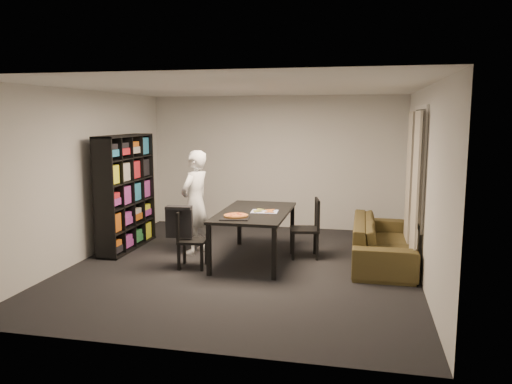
% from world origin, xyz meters
% --- Properties ---
extents(room, '(5.01, 5.51, 2.61)m').
position_xyz_m(room, '(0.00, 0.00, 1.30)').
color(room, black).
rests_on(room, ground).
extents(window_pane, '(0.02, 1.40, 1.60)m').
position_xyz_m(window_pane, '(2.48, 0.60, 1.50)').
color(window_pane, black).
rests_on(window_pane, room).
extents(window_frame, '(0.03, 1.52, 1.72)m').
position_xyz_m(window_frame, '(2.48, 0.60, 1.50)').
color(window_frame, white).
rests_on(window_frame, room).
extents(curtain_left, '(0.03, 0.70, 2.25)m').
position_xyz_m(curtain_left, '(2.40, 0.08, 1.15)').
color(curtain_left, beige).
rests_on(curtain_left, room).
extents(curtain_right, '(0.03, 0.70, 2.25)m').
position_xyz_m(curtain_right, '(2.40, 1.12, 1.15)').
color(curtain_right, beige).
rests_on(curtain_right, room).
extents(bookshelf, '(0.35, 1.50, 1.90)m').
position_xyz_m(bookshelf, '(-2.16, 0.60, 0.95)').
color(bookshelf, black).
rests_on(bookshelf, room).
extents(dining_table, '(1.02, 1.84, 0.77)m').
position_xyz_m(dining_table, '(0.09, 0.35, 0.70)').
color(dining_table, black).
rests_on(dining_table, room).
extents(chair_left, '(0.43, 0.43, 0.84)m').
position_xyz_m(chair_left, '(-0.79, -0.22, 0.48)').
color(chair_left, black).
rests_on(chair_left, room).
extents(chair_right, '(0.51, 0.51, 0.93)m').
position_xyz_m(chair_right, '(0.91, 0.70, 0.53)').
color(chair_right, black).
rests_on(chair_right, room).
extents(draped_jacket, '(0.40, 0.21, 0.47)m').
position_xyz_m(draped_jacket, '(-0.91, -0.23, 0.70)').
color(draped_jacket, black).
rests_on(draped_jacket, chair_left).
extents(person, '(0.56, 0.70, 1.67)m').
position_xyz_m(person, '(-0.93, 0.57, 0.83)').
color(person, white).
rests_on(person, room).
extents(baking_tray, '(0.44, 0.37, 0.01)m').
position_xyz_m(baking_tray, '(-0.06, -0.24, 0.77)').
color(baking_tray, black).
rests_on(baking_tray, dining_table).
extents(pepperoni_pizza, '(0.35, 0.35, 0.03)m').
position_xyz_m(pepperoni_pizza, '(-0.07, -0.16, 0.79)').
color(pepperoni_pizza, '#A2662F').
rests_on(pepperoni_pizza, dining_table).
extents(kitchen_towel, '(0.42, 0.33, 0.01)m').
position_xyz_m(kitchen_towel, '(0.25, 0.34, 0.77)').
color(kitchen_towel, white).
rests_on(kitchen_towel, dining_table).
extents(pizza_slices, '(0.46, 0.43, 0.01)m').
position_xyz_m(pizza_slices, '(0.24, 0.35, 0.78)').
color(pizza_slices, gold).
rests_on(pizza_slices, dining_table).
extents(sofa, '(0.87, 2.23, 0.65)m').
position_xyz_m(sofa, '(2.02, 0.68, 0.33)').
color(sofa, '#463F1C').
rests_on(sofa, room).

